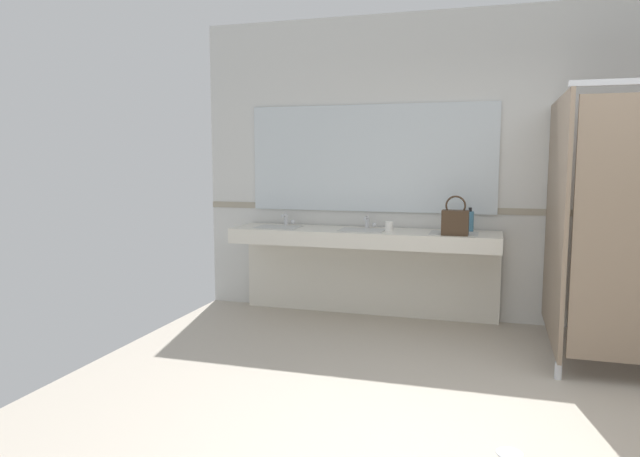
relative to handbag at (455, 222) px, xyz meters
name	(u,v)px	position (x,y,z in m)	size (l,w,h in m)	color
wall_back	(551,168)	(0.80, 0.50, 0.46)	(6.72, 0.12, 2.89)	silver
wall_back_tile_band	(550,212)	(0.80, 0.44, 0.06)	(6.72, 0.01, 0.06)	#9E937F
vanity_counter	(365,253)	(-0.85, 0.23, -0.35)	(2.51, 0.56, 0.98)	silver
mirror_panel	(370,159)	(-0.85, 0.43, 0.55)	(2.41, 0.02, 1.03)	silver
handbag	(455,222)	(0.00, 0.00, 0.00)	(0.23, 0.13, 0.35)	#3F2D1E
soap_dispenser	(470,221)	(0.11, 0.31, -0.02)	(0.07, 0.07, 0.22)	teal
paper_cup	(389,227)	(-0.60, 0.09, -0.07)	(0.07, 0.07, 0.09)	white
floor_drain_cover	(509,453)	(0.44, -2.12, -0.98)	(0.14, 0.14, 0.01)	#B7BABF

